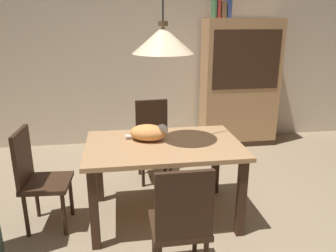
{
  "coord_description": "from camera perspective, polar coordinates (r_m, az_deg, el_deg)",
  "views": [
    {
      "loc": [
        -0.49,
        -2.36,
        1.81
      ],
      "look_at": [
        -0.05,
        0.64,
        0.85
      ],
      "focal_mm": 35.47,
      "sensor_mm": 36.0,
      "label": 1
    }
  ],
  "objects": [
    {
      "name": "pendant_lamp",
      "position": [
        2.82,
        -0.86,
        14.62
      ],
      "size": [
        0.52,
        0.52,
        1.3
      ],
      "color": "beige"
    },
    {
      "name": "book_brown_thick",
      "position": [
        4.9,
        9.26,
        19.13
      ],
      "size": [
        0.06,
        0.24,
        0.22
      ],
      "primitive_type": "cube",
      "color": "brown",
      "rests_on": "hutch_bookcase"
    },
    {
      "name": "back_wall",
      "position": [
        5.04,
        -2.91,
        13.47
      ],
      "size": [
        6.4,
        0.1,
        2.9
      ],
      "primitive_type": "cube",
      "color": "beige",
      "rests_on": "ground"
    },
    {
      "name": "chair_near_front",
      "position": [
        2.34,
        2.26,
        -16.05
      ],
      "size": [
        0.4,
        0.4,
        0.93
      ],
      "color": "#382316",
      "rests_on": "ground"
    },
    {
      "name": "book_red_tall",
      "position": [
        4.88,
        8.48,
        19.52
      ],
      "size": [
        0.04,
        0.22,
        0.28
      ],
      "primitive_type": "cube",
      "color": "#B73833",
      "rests_on": "hutch_bookcase"
    },
    {
      "name": "chair_left_side",
      "position": [
        3.17,
        -21.6,
        -7.86
      ],
      "size": [
        0.42,
        0.42,
        0.93
      ],
      "color": "#382316",
      "rests_on": "ground"
    },
    {
      "name": "dining_table",
      "position": [
        3.05,
        -0.77,
        -4.79
      ],
      "size": [
        1.4,
        0.9,
        0.75
      ],
      "color": "tan",
      "rests_on": "ground"
    },
    {
      "name": "book_blue_wide",
      "position": [
        4.92,
        10.15,
        19.19
      ],
      "size": [
        0.06,
        0.24,
        0.24
      ],
      "primitive_type": "cube",
      "color": "#384C93",
      "rests_on": "hutch_bookcase"
    },
    {
      "name": "book_green_slim",
      "position": [
        4.86,
        7.89,
        19.43
      ],
      "size": [
        0.03,
        0.2,
        0.26
      ],
      "primitive_type": "cube",
      "color": "#427A4C",
      "rests_on": "hutch_bookcase"
    },
    {
      "name": "chair_far_back",
      "position": [
        3.91,
        -2.56,
        -1.81
      ],
      "size": [
        0.42,
        0.42,
        0.93
      ],
      "color": "#382316",
      "rests_on": "ground"
    },
    {
      "name": "cat_sleeping",
      "position": [
        3.07,
        -3.23,
        -1.12
      ],
      "size": [
        0.4,
        0.31,
        0.16
      ],
      "color": "#E59951",
      "rests_on": "dining_table"
    },
    {
      "name": "hutch_bookcase",
      "position": [
        5.08,
        12.14,
        6.76
      ],
      "size": [
        1.12,
        0.45,
        1.85
      ],
      "color": "tan",
      "rests_on": "ground"
    },
    {
      "name": "ground",
      "position": [
        3.01,
        2.84,
        -19.38
      ],
      "size": [
        10.0,
        10.0,
        0.0
      ],
      "primitive_type": "plane",
      "color": "#998466"
    }
  ]
}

